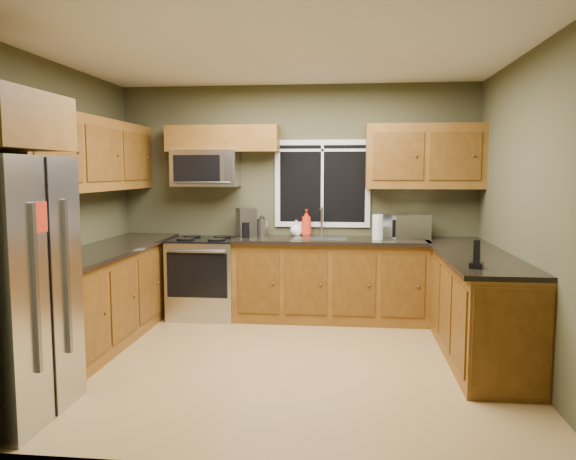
% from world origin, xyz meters
% --- Properties ---
extents(floor, '(4.20, 4.20, 0.00)m').
position_xyz_m(floor, '(0.00, 0.00, 0.00)').
color(floor, '#9E7B45').
rests_on(floor, ground).
extents(ceiling, '(4.20, 4.20, 0.00)m').
position_xyz_m(ceiling, '(0.00, 0.00, 2.70)').
color(ceiling, white).
rests_on(ceiling, back_wall).
extents(back_wall, '(4.20, 0.00, 4.20)m').
position_xyz_m(back_wall, '(0.00, 1.80, 1.35)').
color(back_wall, '#444229').
rests_on(back_wall, ground).
extents(front_wall, '(4.20, 0.00, 4.20)m').
position_xyz_m(front_wall, '(0.00, -1.80, 1.35)').
color(front_wall, '#444229').
rests_on(front_wall, ground).
extents(left_wall, '(0.00, 3.60, 3.60)m').
position_xyz_m(left_wall, '(-2.10, 0.00, 1.35)').
color(left_wall, '#444229').
rests_on(left_wall, ground).
extents(right_wall, '(0.00, 3.60, 3.60)m').
position_xyz_m(right_wall, '(2.10, 0.00, 1.35)').
color(right_wall, '#444229').
rests_on(right_wall, ground).
extents(window, '(1.12, 0.03, 1.02)m').
position_xyz_m(window, '(0.30, 1.78, 1.55)').
color(window, white).
rests_on(window, back_wall).
extents(base_cabinets_left, '(0.60, 2.65, 0.90)m').
position_xyz_m(base_cabinets_left, '(-1.80, 0.48, 0.45)').
color(base_cabinets_left, brown).
rests_on(base_cabinets_left, ground).
extents(countertop_left, '(0.65, 2.65, 0.04)m').
position_xyz_m(countertop_left, '(-1.78, 0.48, 0.92)').
color(countertop_left, black).
rests_on(countertop_left, base_cabinets_left).
extents(base_cabinets_back, '(2.17, 0.60, 0.90)m').
position_xyz_m(base_cabinets_back, '(0.42, 1.50, 0.45)').
color(base_cabinets_back, brown).
rests_on(base_cabinets_back, ground).
extents(countertop_back, '(2.17, 0.65, 0.04)m').
position_xyz_m(countertop_back, '(0.42, 1.48, 0.92)').
color(countertop_back, black).
rests_on(countertop_back, base_cabinets_back).
extents(base_cabinets_peninsula, '(0.60, 2.52, 0.90)m').
position_xyz_m(base_cabinets_peninsula, '(1.80, 0.54, 0.45)').
color(base_cabinets_peninsula, brown).
rests_on(base_cabinets_peninsula, ground).
extents(countertop_peninsula, '(0.65, 2.50, 0.04)m').
position_xyz_m(countertop_peninsula, '(1.78, 0.55, 0.92)').
color(countertop_peninsula, black).
rests_on(countertop_peninsula, base_cabinets_peninsula).
extents(upper_cabinets_left, '(0.33, 2.65, 0.72)m').
position_xyz_m(upper_cabinets_left, '(-1.94, 0.48, 1.86)').
color(upper_cabinets_left, brown).
rests_on(upper_cabinets_left, left_wall).
extents(upper_cabinets_back_left, '(1.30, 0.33, 0.30)m').
position_xyz_m(upper_cabinets_back_left, '(-0.85, 1.64, 2.07)').
color(upper_cabinets_back_left, brown).
rests_on(upper_cabinets_back_left, back_wall).
extents(upper_cabinets_back_right, '(1.30, 0.33, 0.72)m').
position_xyz_m(upper_cabinets_back_right, '(1.45, 1.64, 1.86)').
color(upper_cabinets_back_right, brown).
rests_on(upper_cabinets_back_right, back_wall).
extents(refrigerator, '(0.74, 0.90, 1.80)m').
position_xyz_m(refrigerator, '(-1.74, -1.30, 0.90)').
color(refrigerator, '#B7B7BC').
rests_on(refrigerator, ground).
extents(range, '(0.76, 0.69, 0.94)m').
position_xyz_m(range, '(-1.05, 1.47, 0.47)').
color(range, '#B7B7BC').
rests_on(range, ground).
extents(microwave, '(0.76, 0.41, 0.42)m').
position_xyz_m(microwave, '(-1.05, 1.61, 1.73)').
color(microwave, '#B7B7BC').
rests_on(microwave, back_wall).
extents(sink, '(0.60, 0.42, 0.36)m').
position_xyz_m(sink, '(0.30, 1.49, 0.95)').
color(sink, slate).
rests_on(sink, countertop_back).
extents(toaster_oven, '(0.54, 0.49, 0.28)m').
position_xyz_m(toaster_oven, '(1.26, 1.54, 1.08)').
color(toaster_oven, '#B7B7BC').
rests_on(toaster_oven, countertop_back).
extents(coffee_maker, '(0.28, 0.32, 0.33)m').
position_xyz_m(coffee_maker, '(-0.57, 1.55, 1.09)').
color(coffee_maker, slate).
rests_on(coffee_maker, countertop_back).
extents(kettle, '(0.18, 0.18, 0.25)m').
position_xyz_m(kettle, '(-0.40, 1.65, 1.05)').
color(kettle, '#B7B7BC').
rests_on(kettle, countertop_back).
extents(paper_towel_roll, '(0.15, 0.15, 0.31)m').
position_xyz_m(paper_towel_roll, '(0.93, 1.44, 1.08)').
color(paper_towel_roll, white).
rests_on(paper_towel_roll, countertop_back).
extents(soap_bottle_a, '(0.15, 0.16, 0.31)m').
position_xyz_m(soap_bottle_a, '(0.12, 1.70, 1.10)').
color(soap_bottle_a, red).
rests_on(soap_bottle_a, countertop_back).
extents(soap_bottle_c, '(0.18, 0.18, 0.18)m').
position_xyz_m(soap_bottle_c, '(0.00, 1.70, 1.03)').
color(soap_bottle_c, white).
rests_on(soap_bottle_c, countertop_back).
extents(cordless_phone, '(0.13, 0.13, 0.22)m').
position_xyz_m(cordless_phone, '(1.61, -0.36, 1.01)').
color(cordless_phone, black).
rests_on(cordless_phone, countertop_peninsula).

